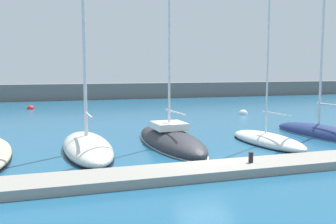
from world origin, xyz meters
TOP-DOWN VIEW (x-y plane):
  - ground_plane at (0.00, 0.00)m, footprint 120.00×120.00m
  - dock_pier at (0.00, -1.59)m, footprint 24.53×1.99m
  - breakwater_seawall at (0.00, 40.57)m, footprint 108.00×2.31m
  - sailboat_ivory_second at (-4.73, 4.26)m, footprint 2.47×8.08m
  - sailboat_charcoal_third at (-0.06, 4.71)m, footprint 2.68×8.84m
  - sailboat_white_fourth at (5.38, 3.36)m, footprint 2.54×6.29m
  - sailboat_navy_fifth at (10.15, 4.37)m, footprint 2.84×8.58m
  - mooring_buoy_red at (-8.20, 28.51)m, footprint 0.79×0.79m
  - mooring_buoy_white at (11.38, 17.00)m, footprint 0.89×0.89m
  - dock_bollard at (1.44, -1.59)m, footprint 0.20×0.20m

SIDE VIEW (x-z plane):
  - ground_plane at x=0.00m, z-range 0.00..0.00m
  - mooring_buoy_red at x=-8.20m, z-range -0.39..0.39m
  - mooring_buoy_white at x=11.38m, z-range -0.44..0.44m
  - dock_pier at x=0.00m, z-range 0.00..0.36m
  - sailboat_white_fourth at x=5.38m, z-range -5.96..6.42m
  - sailboat_navy_fifth at x=10.15m, z-range -7.50..8.00m
  - sailboat_charcoal_third at x=-0.06m, z-range -6.49..7.11m
  - sailboat_ivory_second at x=-4.73m, z-range -7.40..8.15m
  - dock_bollard at x=1.44m, z-range 0.36..0.80m
  - breakwater_seawall at x=0.00m, z-range 0.00..2.27m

